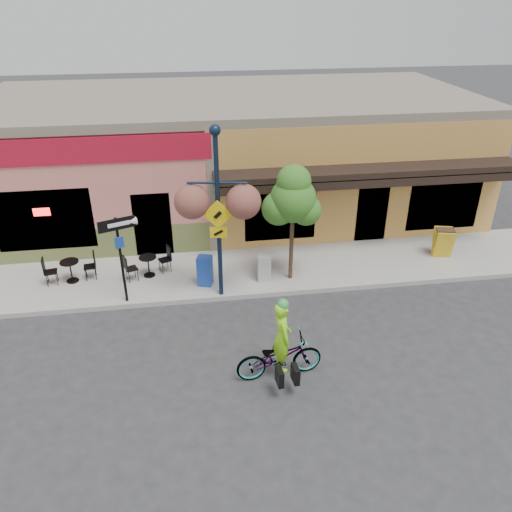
{
  "coord_description": "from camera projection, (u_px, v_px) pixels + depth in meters",
  "views": [
    {
      "loc": [
        -1.84,
        -11.57,
        8.01
      ],
      "look_at": [
        -0.05,
        0.5,
        1.4
      ],
      "focal_mm": 35.0,
      "sensor_mm": 36.0,
      "label": 1
    }
  ],
  "objects": [
    {
      "name": "cafe_set_right",
      "position": [
        148.0,
        263.0,
        15.19
      ],
      "size": [
        1.58,
        1.19,
        0.85
      ],
      "primitive_type": null,
      "rotation": [
        0.0,
        0.0,
        0.39
      ],
      "color": "black",
      "rests_on": "sidewalk"
    },
    {
      "name": "street_tree",
      "position": [
        292.0,
        224.0,
        14.41
      ],
      "size": [
        1.56,
        1.56,
        3.63
      ],
      "primitive_type": null,
      "rotation": [
        0.0,
        0.0,
        0.11
      ],
      "color": "#3D7A26",
      "rests_on": "sidewalk"
    },
    {
      "name": "newspaper_box_blue",
      "position": [
        205.0,
        271.0,
        14.73
      ],
      "size": [
        0.51,
        0.48,
        0.92
      ],
      "primitive_type": null,
      "rotation": [
        0.0,
        0.0,
        -0.3
      ],
      "color": "#1A40A1",
      "rests_on": "sidewalk"
    },
    {
      "name": "ground",
      "position": [
        260.0,
        308.0,
        14.11
      ],
      "size": [
        90.0,
        90.0,
        0.0
      ],
      "primitive_type": "plane",
      "color": "#2D2D30",
      "rests_on": "ground"
    },
    {
      "name": "newspaper_box_grey",
      "position": [
        264.0,
        267.0,
        14.99
      ],
      "size": [
        0.4,
        0.36,
        0.83
      ],
      "primitive_type": null,
      "rotation": [
        0.0,
        0.0,
        -0.03
      ],
      "color": "#ABABAB",
      "rests_on": "sidewalk"
    },
    {
      "name": "building",
      "position": [
        231.0,
        153.0,
        19.56
      ],
      "size": [
        18.2,
        8.2,
        4.5
      ],
      "primitive_type": null,
      "color": "#CE7165",
      "rests_on": "ground"
    },
    {
      "name": "bicycle",
      "position": [
        279.0,
        357.0,
        11.42
      ],
      "size": [
        2.07,
        0.88,
        1.06
      ],
      "primitive_type": "imported",
      "rotation": [
        0.0,
        0.0,
        1.66
      ],
      "color": "maroon",
      "rests_on": "ground"
    },
    {
      "name": "curb",
      "position": [
        258.0,
        295.0,
        14.55
      ],
      "size": [
        24.0,
        0.12,
        0.15
      ],
      "primitive_type": "cube",
      "color": "#A8A59E",
      "rests_on": "ground"
    },
    {
      "name": "sidewalk",
      "position": [
        251.0,
        270.0,
        15.82
      ],
      "size": [
        24.0,
        3.0,
        0.15
      ],
      "primitive_type": "cube",
      "color": "#9E9B93",
      "rests_on": "ground"
    },
    {
      "name": "lamp_post",
      "position": [
        218.0,
        216.0,
        13.3
      ],
      "size": [
        1.64,
        0.86,
        4.92
      ],
      "primitive_type": null,
      "rotation": [
        0.0,
        0.0,
        -0.15
      ],
      "color": "#102034",
      "rests_on": "sidewalk"
    },
    {
      "name": "one_way_sign",
      "position": [
        121.0,
        261.0,
        13.55
      ],
      "size": [
        0.99,
        0.55,
        2.57
      ],
      "primitive_type": null,
      "rotation": [
        0.0,
        0.0,
        0.37
      ],
      "color": "black",
      "rests_on": "sidewalk"
    },
    {
      "name": "sandwich_board",
      "position": [
        444.0,
        245.0,
        16.12
      ],
      "size": [
        0.67,
        0.55,
        0.97
      ],
      "primitive_type": null,
      "rotation": [
        0.0,
        0.0,
        -0.23
      ],
      "color": "gold",
      "rests_on": "sidewalk"
    },
    {
      "name": "cyclist_rider",
      "position": [
        282.0,
        345.0,
        11.27
      ],
      "size": [
        0.47,
        0.67,
        1.74
      ],
      "primitive_type": "imported",
      "rotation": [
        0.0,
        0.0,
        1.66
      ],
      "color": "#93F419",
      "rests_on": "ground"
    },
    {
      "name": "cafe_set_left",
      "position": [
        70.0,
        268.0,
        14.89
      ],
      "size": [
        1.57,
        0.95,
        0.88
      ],
      "primitive_type": null,
      "rotation": [
        0.0,
        0.0,
        0.15
      ],
      "color": "black",
      "rests_on": "sidewalk"
    }
  ]
}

